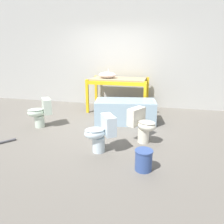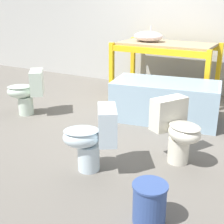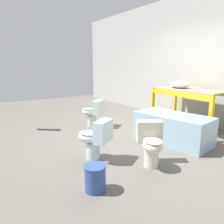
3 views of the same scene
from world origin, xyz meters
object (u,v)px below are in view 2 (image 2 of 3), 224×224
toilet_extra (177,129)px  bucket_white (150,202)px  bathtub_main (165,98)px  toilet_near (28,91)px  toilet_far (93,137)px  sink_basin (148,36)px

toilet_extra → bucket_white: 1.04m
bathtub_main → toilet_near: (-1.80, -0.74, 0.04)m
bucket_white → toilet_far: bearing=150.4°
sink_basin → toilet_far: 2.70m
toilet_far → bucket_white: bearing=28.1°
bucket_white → sink_basin: bearing=113.6°
toilet_extra → toilet_far: bearing=161.8°
sink_basin → toilet_extra: (1.18, -1.99, -0.65)m
toilet_far → bucket_white: (0.78, -0.44, -0.18)m
toilet_near → toilet_extra: same height
toilet_near → toilet_extra: bearing=45.2°
toilet_near → toilet_far: 1.87m
bucket_white → toilet_near: bearing=151.6°
bathtub_main → toilet_far: (-0.14, -1.61, 0.04)m
bathtub_main → toilet_near: 1.95m
sink_basin → bucket_white: bearing=-66.4°
toilet_far → bucket_white: toilet_far is taller
bathtub_main → toilet_near: bearing=-167.3°
sink_basin → bucket_white: 3.39m
toilet_far → toilet_extra: same height
toilet_near → toilet_extra: 2.32m
toilet_far → toilet_near: bearing=-150.2°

